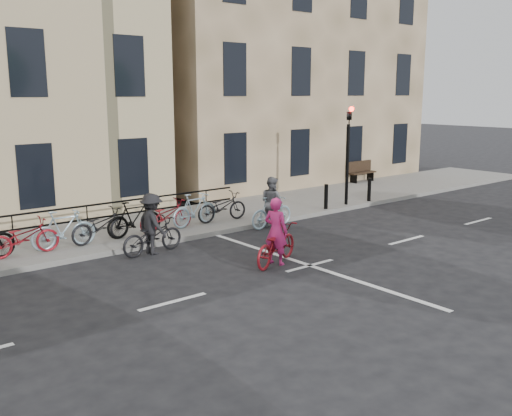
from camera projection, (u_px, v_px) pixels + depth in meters
ground at (310, 266)px, 14.35m from camera, size 120.00×120.00×0.00m
sidewalk at (64, 241)px, 16.40m from camera, size 46.00×4.00×0.15m
building_east at (258, 55)px, 28.58m from camera, size 14.00×10.00×12.00m
traffic_light at (348, 143)px, 21.01m from camera, size 0.18×0.30×3.90m
bollard_east at (326, 197)px, 20.56m from camera, size 0.14×0.14×0.90m
bollard_west at (369, 190)px, 22.05m from camera, size 0.14×0.14×0.90m
bench at (361, 171)px, 26.91m from camera, size 1.60×0.41×0.97m
parked_bikes at (100, 225)px, 15.99m from camera, size 10.40×1.23×1.05m
cyclist_pink at (276, 241)px, 14.39m from camera, size 2.04×1.33×1.72m
cyclist_grey at (272, 207)px, 18.29m from camera, size 1.74×0.83×1.66m
cyclist_dark at (152, 230)px, 15.33m from camera, size 1.91×1.12×1.65m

